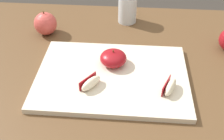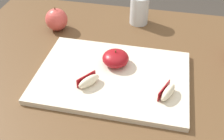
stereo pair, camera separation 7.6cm
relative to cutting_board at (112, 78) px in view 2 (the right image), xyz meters
The scene contains 7 objects.
dining_table 0.13m from the cutting_board, ahead, with size 1.22×0.89×0.73m.
cutting_board is the anchor object (origin of this frame).
apple_half_skin_up 0.06m from the cutting_board, 90.53° to the left, with size 0.08×0.08×0.05m.
apple_wedge_left 0.08m from the cutting_board, 135.77° to the right, with size 0.06×0.07×0.03m.
apple_wedge_back 0.17m from the cutting_board, 17.76° to the right, with size 0.05×0.07×0.03m.
whole_apple_pink_lady 0.34m from the cutting_board, 137.66° to the left, with size 0.08×0.08×0.09m.
drinking_glass_water 0.34m from the cutting_board, 84.73° to the left, with size 0.07×0.07×0.10m.
Camera 2 is at (0.04, -0.57, 1.26)m, focal length 43.87 mm.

